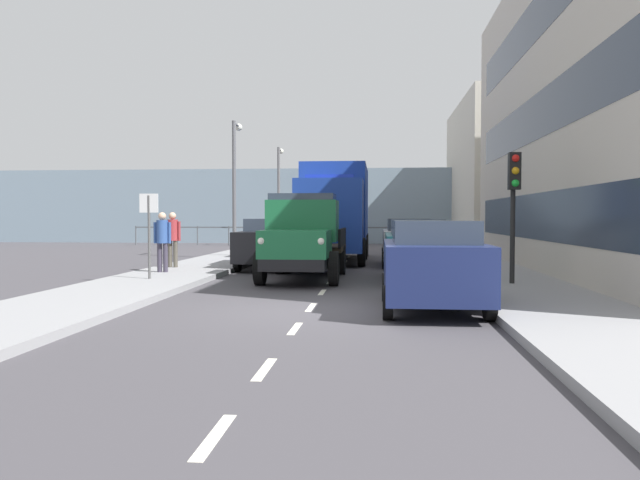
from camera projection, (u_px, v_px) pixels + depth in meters
ground_plane at (339, 270)px, 21.15m from camera, size 80.00×80.00×0.00m
sidewalk_left at (481, 269)px, 20.71m from camera, size 2.74×36.19×0.15m
sidewalk_right at (203, 267)px, 21.58m from camera, size 2.74×36.19×0.15m
road_centreline_markings at (337, 272)px, 20.19m from camera, size 0.12×31.63×0.01m
building_far_block at (518, 175)px, 37.43m from camera, size 7.00×12.99×8.52m
sea_horizon at (359, 206)px, 42.05m from camera, size 80.00×0.80×5.00m
seawall_railing at (357, 231)px, 38.52m from camera, size 28.08×0.08×1.20m
truck_vintage_green at (303, 239)px, 17.64m from camera, size 2.17×5.64×2.43m
lorry_cargo_blue at (335, 210)px, 25.45m from camera, size 2.58×8.20×3.87m
car_navy_kerbside_near at (433, 264)px, 12.00m from camera, size 1.92×3.85×1.72m
car_teal_kerbside_1 at (416, 249)px, 17.48m from camera, size 1.76×3.90×1.72m
car_silver_kerbside_2 at (407, 241)px, 22.75m from camera, size 1.83×4.45×1.72m
car_black_oppositeside_0 at (271, 243)px, 21.67m from camera, size 1.97×4.20×1.72m
car_white_oppositeside_1 at (294, 237)px, 27.58m from camera, size 1.84×4.65×1.72m
car_red_oppositeside_2 at (309, 233)px, 33.46m from camera, size 1.88×3.94×1.72m
pedestrian_couple_a at (162, 237)px, 18.61m from camera, size 0.53×0.34×1.77m
pedestrian_strolling at (173, 235)px, 20.40m from camera, size 0.53×0.34×1.78m
traffic_light_near at (514, 189)px, 15.33m from camera, size 0.28×0.41×3.20m
lamp_post_promenade at (235, 174)px, 26.82m from camera, size 0.32×1.14×5.70m
lamp_post_far at (279, 186)px, 37.25m from camera, size 0.32×1.14×5.74m
street_sign at (149, 221)px, 16.62m from camera, size 0.50×0.07×2.25m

